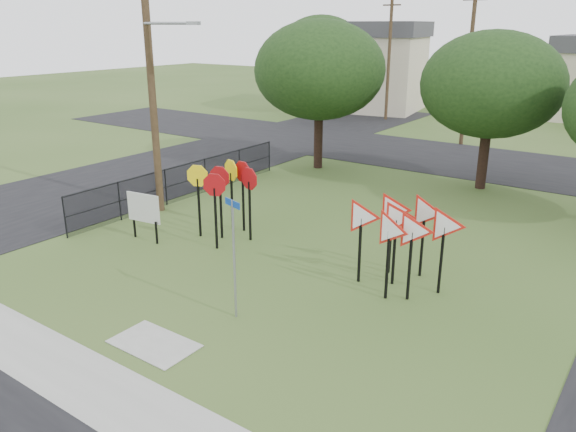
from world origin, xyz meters
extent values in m
plane|color=#334E1D|center=(0.00, 0.00, 0.00)|extent=(140.00, 140.00, 0.00)
cube|color=gray|center=(0.00, -4.20, 0.01)|extent=(30.00, 1.60, 0.02)
cube|color=#334E1D|center=(0.00, -5.40, 0.01)|extent=(30.00, 0.80, 0.02)
cube|color=black|center=(-12.00, 10.00, 0.01)|extent=(8.00, 50.00, 0.02)
cube|color=black|center=(0.00, 20.00, 0.01)|extent=(60.00, 8.00, 0.02)
cube|color=gray|center=(0.00, -2.40, 0.01)|extent=(2.00, 1.20, 0.02)
cylinder|color=gray|center=(0.70, -0.32, 1.54)|extent=(0.06, 0.06, 3.07)
cube|color=navy|center=(0.70, -0.32, 2.99)|extent=(0.61, 0.21, 0.16)
cube|color=black|center=(-3.28, 3.61, 1.03)|extent=(0.06, 0.06, 2.06)
cube|color=black|center=(-2.36, 4.02, 1.03)|extent=(0.06, 0.06, 2.06)
cube|color=black|center=(-2.77, 2.79, 1.03)|extent=(0.06, 0.06, 2.06)
cube|color=black|center=(-4.00, 3.30, 1.03)|extent=(0.06, 0.06, 2.06)
cube|color=black|center=(-3.59, 4.54, 1.03)|extent=(0.06, 0.06, 2.06)
cube|color=black|center=(-3.12, 4.60, 1.03)|extent=(0.06, 0.06, 2.06)
cube|color=black|center=(2.22, 3.27, 0.96)|extent=(0.06, 0.06, 1.91)
cube|color=black|center=(3.07, 3.69, 0.96)|extent=(0.06, 0.06, 1.91)
cube|color=black|center=(3.82, 3.06, 0.96)|extent=(0.06, 0.06, 1.91)
cube|color=black|center=(2.65, 4.33, 0.96)|extent=(0.06, 0.06, 1.91)
cube|color=black|center=(3.50, 4.65, 0.96)|extent=(0.06, 0.06, 1.91)
cube|color=black|center=(4.35, 3.91, 0.96)|extent=(0.06, 0.06, 1.91)
cube|color=black|center=(3.31, 2.77, 0.96)|extent=(0.06, 0.06, 1.91)
cube|color=black|center=(-5.78, 1.94, 0.39)|extent=(0.06, 0.06, 0.77)
cube|color=black|center=(-4.68, 1.94, 0.39)|extent=(0.06, 0.06, 0.77)
cube|color=silver|center=(-5.23, 1.94, 1.16)|extent=(1.32, 0.23, 0.99)
cylinder|color=#4A3722|center=(-7.30, 4.50, 5.00)|extent=(0.28, 0.28, 10.00)
cylinder|color=gray|center=(-6.10, 4.40, 7.00)|extent=(2.40, 0.10, 0.10)
cube|color=gray|center=(-4.90, 4.40, 7.00)|extent=(0.50, 0.18, 0.12)
cylinder|color=#4A3722|center=(-2.00, 24.00, 4.50)|extent=(0.24, 0.24, 9.00)
cylinder|color=#4A3722|center=(-10.00, 30.00, 4.50)|extent=(0.24, 0.24, 9.00)
cube|color=#4A3722|center=(-10.00, 30.00, 8.30)|extent=(1.40, 0.10, 0.10)
cylinder|color=black|center=(-7.60, 0.50, 0.75)|extent=(0.05, 0.05, 1.50)
cylinder|color=black|center=(-7.60, 2.80, 0.75)|extent=(0.05, 0.05, 1.50)
cylinder|color=black|center=(-7.60, 5.10, 0.75)|extent=(0.05, 0.05, 1.50)
cylinder|color=black|center=(-7.60, 7.40, 0.75)|extent=(0.05, 0.05, 1.50)
cylinder|color=black|center=(-7.60, 9.70, 0.75)|extent=(0.05, 0.05, 1.50)
cylinder|color=black|center=(-7.60, 12.00, 0.75)|extent=(0.05, 0.05, 1.50)
cube|color=black|center=(-7.60, 6.25, 1.46)|extent=(0.03, 11.50, 0.03)
cube|color=black|center=(-7.60, 6.25, 0.75)|extent=(0.03, 11.50, 0.03)
cube|color=black|center=(-7.60, 6.25, 0.75)|extent=(0.01, 11.50, 1.50)
cube|color=beige|center=(-14.00, 34.00, 3.00)|extent=(10.08, 8.46, 6.00)
cube|color=#3E3E42|center=(-14.00, 34.00, 6.60)|extent=(10.58, 8.88, 1.20)
cylinder|color=black|center=(-6.00, 14.00, 1.31)|extent=(0.44, 0.44, 2.62)
ellipsoid|color=black|center=(-6.00, 14.00, 4.87)|extent=(6.40, 6.40, 4.80)
cylinder|color=black|center=(2.00, 15.00, 1.22)|extent=(0.44, 0.44, 2.45)
ellipsoid|color=black|center=(2.00, 15.00, 4.55)|extent=(6.00, 6.00, 4.50)
cylinder|color=black|center=(-16.00, 30.00, 1.40)|extent=(0.44, 0.44, 2.80)
ellipsoid|color=black|center=(-16.00, 30.00, 5.18)|extent=(6.80, 6.80, 5.10)
camera|label=1|loc=(9.02, -9.77, 6.96)|focal=35.00mm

